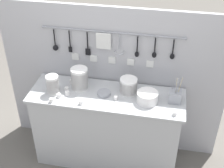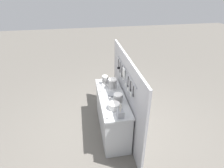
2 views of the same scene
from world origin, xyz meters
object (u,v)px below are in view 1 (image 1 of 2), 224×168
cup_back_right (72,81)px  bowl_stack_nested_right (80,79)px  steel_mixing_bowl (104,93)px  cup_beside_plates (81,102)px  plate_stack (147,97)px  cup_edge_near (67,93)px  bowl_stack_wide_centre (53,85)px  bowl_stack_tall_left (128,86)px  cup_front_left (67,89)px  cup_centre (116,98)px  cup_edge_far (175,113)px  cutlery_caddy (175,96)px  cup_by_caddy (51,100)px  cup_mid_row (59,95)px

cup_back_right → bowl_stack_nested_right: bearing=-31.7°
steel_mixing_bowl → cup_beside_plates: (-0.18, -0.19, 0.00)m
plate_stack → cup_edge_near: (-0.76, -0.04, -0.03)m
cup_edge_near → cup_beside_plates: 0.20m
bowl_stack_wide_centre → steel_mixing_bowl: bearing=7.4°
bowl_stack_tall_left → bowl_stack_nested_right: bearing=-178.0°
cup_back_right → cup_front_left: bearing=-92.8°
bowl_stack_tall_left → cup_centre: bowl_stack_tall_left is taller
bowl_stack_tall_left → cup_edge_far: bowl_stack_tall_left is taller
cutlery_caddy → cup_by_caddy: 1.15m
plate_stack → cup_back_right: plate_stack is taller
cup_centre → cup_beside_plates: (-0.30, -0.13, 0.00)m
bowl_stack_wide_centre → plate_stack: (0.91, 0.03, -0.04)m
plate_stack → cup_edge_far: (0.26, -0.15, -0.03)m
cup_by_caddy → cup_edge_far: (1.14, 0.03, 0.00)m
plate_stack → cup_beside_plates: plate_stack is taller
bowl_stack_tall_left → cup_front_left: (-0.60, -0.09, -0.06)m
bowl_stack_nested_right → steel_mixing_bowl: 0.28m
bowl_stack_wide_centre → cutlery_caddy: 1.16m
cup_back_right → cup_front_left: (-0.01, -0.14, 0.00)m
cup_mid_row → cup_front_left: bearing=70.9°
plate_stack → cutlery_caddy: cutlery_caddy is taller
plate_stack → cup_edge_far: size_ratio=4.94×
steel_mixing_bowl → bowl_stack_tall_left: bearing=19.5°
cup_front_left → cup_centre: same height
cup_centre → bowl_stack_nested_right: bearing=162.9°
cup_edge_near → bowl_stack_wide_centre: bearing=176.6°
cutlery_caddy → cup_beside_plates: (-0.85, -0.21, -0.04)m
bowl_stack_nested_right → cup_back_right: bowl_stack_nested_right is taller
cup_centre → cup_beside_plates: bearing=-156.5°
bowl_stack_wide_centre → cup_beside_plates: bowl_stack_wide_centre is taller
cup_front_left → cup_edge_near: same height
cup_mid_row → cup_by_caddy: 0.10m
steel_mixing_bowl → cup_edge_far: cup_edge_far is taller
plate_stack → cup_front_left: size_ratio=4.94×
cup_edge_near → bowl_stack_nested_right: bearing=56.5°
cup_mid_row → bowl_stack_tall_left: bearing=17.7°
cup_beside_plates → cutlery_caddy: bearing=14.2°
cup_front_left → cup_by_caddy: (-0.08, -0.20, 0.00)m
cup_mid_row → cup_edge_near: same height
bowl_stack_wide_centre → cup_edge_far: (1.17, -0.12, -0.07)m
cup_edge_far → plate_stack: bearing=149.8°
cup_mid_row → cup_by_caddy: size_ratio=1.00×
bowl_stack_nested_right → cup_beside_plates: bearing=-72.6°
cutlery_caddy → cup_beside_plates: 0.88m
bowl_stack_nested_right → plate_stack: bearing=-7.7°
bowl_stack_nested_right → bowl_stack_wide_centre: bowl_stack_nested_right is taller
cup_back_right → cup_front_left: 0.14m
cup_centre → cup_beside_plates: size_ratio=1.00×
plate_stack → cup_by_caddy: plate_stack is taller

